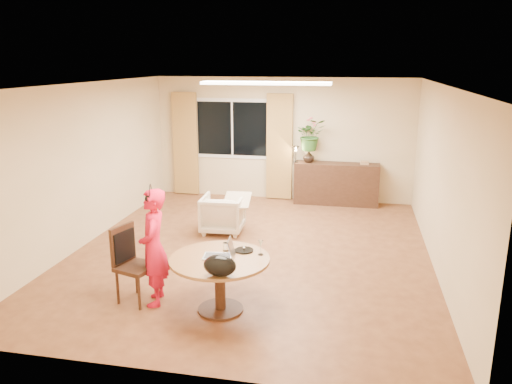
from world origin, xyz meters
TOP-DOWN VIEW (x-y plane):
  - floor at (0.00, 0.00)m, footprint 6.50×6.50m
  - ceiling at (0.00, 0.00)m, footprint 6.50×6.50m
  - wall_back at (0.00, 3.25)m, footprint 5.50×0.00m
  - wall_left at (-2.75, 0.00)m, footprint 0.00×6.50m
  - wall_right at (2.75, 0.00)m, footprint 0.00×6.50m
  - window at (-1.10, 3.23)m, footprint 1.70×0.03m
  - curtain_left at (-2.15, 3.15)m, footprint 0.55×0.08m
  - curtain_right at (-0.05, 3.15)m, footprint 0.55×0.08m
  - ceiling_panel at (0.00, 1.20)m, footprint 2.20×0.35m
  - dining_table at (0.03, -1.95)m, footprint 1.19×1.19m
  - dining_chair at (-1.05, -1.92)m, footprint 0.57×0.54m
  - child at (-0.82, -1.90)m, footprint 0.61×0.49m
  - laptop at (-0.00, -1.92)m, footprint 0.39×0.28m
  - tumbler at (0.04, -1.70)m, footprint 0.09×0.09m
  - wine_glass at (0.48, -1.75)m, footprint 0.07×0.07m
  - pot_lid at (0.26, -1.67)m, footprint 0.27×0.27m
  - handbag at (0.16, -2.43)m, footprint 0.38×0.23m
  - armchair at (-0.69, 0.83)m, footprint 0.74×0.76m
  - throw at (-0.42, 0.83)m, footprint 0.49×0.59m
  - sideboard at (1.19, 3.01)m, footprint 1.74×0.43m
  - vase at (0.59, 3.01)m, footprint 0.27×0.27m
  - bouquet at (0.62, 3.01)m, footprint 0.72×0.67m
  - book_stack at (1.74, 3.01)m, footprint 0.22×0.19m
  - desk_lamp at (0.33, 2.96)m, footprint 0.17×0.17m

SIDE VIEW (x-z plane):
  - floor at x=0.00m, z-range 0.00..0.00m
  - armchair at x=-0.69m, z-range 0.00..0.66m
  - sideboard at x=1.19m, z-range 0.00..0.87m
  - dining_chair at x=-1.05m, z-range 0.00..0.97m
  - dining_table at x=0.03m, z-range 0.19..0.87m
  - throw at x=-0.42m, z-range 0.66..0.69m
  - pot_lid at x=0.26m, z-range 0.68..0.72m
  - tumbler at x=0.04m, z-range 0.68..0.78m
  - child at x=-0.82m, z-range 0.00..1.47m
  - wine_glass at x=0.48m, z-range 0.68..0.87m
  - laptop at x=0.00m, z-range 0.68..0.92m
  - handbag at x=0.16m, z-range 0.68..0.92m
  - book_stack at x=1.74m, z-range 0.87..0.94m
  - vase at x=0.59m, z-range 0.87..1.12m
  - desk_lamp at x=0.33m, z-range 0.87..1.23m
  - curtain_left at x=-2.15m, z-range 0.02..2.27m
  - curtain_right at x=-0.05m, z-range 0.02..2.27m
  - wall_back at x=0.00m, z-range -1.45..4.05m
  - wall_left at x=-2.75m, z-range -1.95..4.55m
  - wall_right at x=2.75m, z-range -1.95..4.55m
  - bouquet at x=0.62m, z-range 1.12..1.78m
  - window at x=-1.10m, z-range 0.85..2.15m
  - ceiling_panel at x=0.00m, z-range 2.54..2.59m
  - ceiling at x=0.00m, z-range 2.60..2.60m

